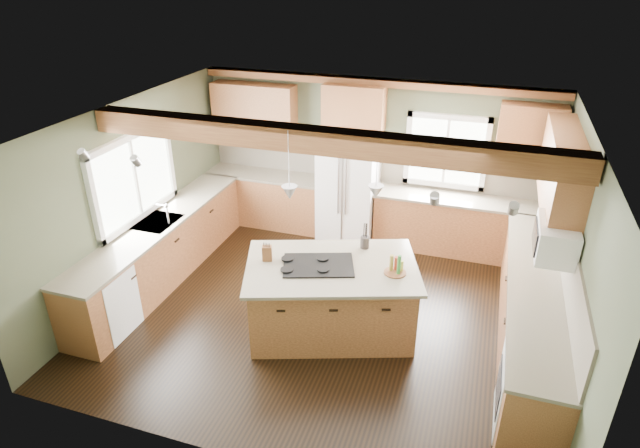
% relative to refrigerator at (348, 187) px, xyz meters
% --- Properties ---
extents(floor, '(5.60, 5.60, 0.00)m').
position_rel_refrigerator_xyz_m(floor, '(0.30, -2.12, -0.90)').
color(floor, black).
rests_on(floor, ground).
extents(ceiling, '(5.60, 5.60, 0.00)m').
position_rel_refrigerator_xyz_m(ceiling, '(0.30, -2.12, 1.70)').
color(ceiling, silver).
rests_on(ceiling, wall_back).
extents(wall_back, '(5.60, 0.00, 5.60)m').
position_rel_refrigerator_xyz_m(wall_back, '(0.30, 0.38, 0.40)').
color(wall_back, '#495038').
rests_on(wall_back, ground).
extents(wall_left, '(0.00, 5.00, 5.00)m').
position_rel_refrigerator_xyz_m(wall_left, '(-2.50, -2.12, 0.40)').
color(wall_left, '#495038').
rests_on(wall_left, ground).
extents(wall_right, '(0.00, 5.00, 5.00)m').
position_rel_refrigerator_xyz_m(wall_right, '(3.10, -2.12, 0.40)').
color(wall_right, '#495038').
rests_on(wall_right, ground).
extents(ceiling_beam, '(5.55, 0.26, 0.26)m').
position_rel_refrigerator_xyz_m(ceiling_beam, '(0.30, -2.44, 1.57)').
color(ceiling_beam, '#532917').
rests_on(ceiling_beam, ceiling).
extents(soffit_trim, '(5.55, 0.20, 0.10)m').
position_rel_refrigerator_xyz_m(soffit_trim, '(0.30, 0.28, 1.64)').
color(soffit_trim, '#532917').
rests_on(soffit_trim, ceiling).
extents(backsplash_back, '(5.58, 0.03, 0.58)m').
position_rel_refrigerator_xyz_m(backsplash_back, '(0.30, 0.36, 0.31)').
color(backsplash_back, brown).
rests_on(backsplash_back, wall_back).
extents(backsplash_right, '(0.03, 3.70, 0.58)m').
position_rel_refrigerator_xyz_m(backsplash_right, '(3.08, -2.07, 0.31)').
color(backsplash_right, brown).
rests_on(backsplash_right, wall_right).
extents(base_cab_back_left, '(2.02, 0.60, 0.88)m').
position_rel_refrigerator_xyz_m(base_cab_back_left, '(-1.49, 0.08, -0.46)').
color(base_cab_back_left, brown).
rests_on(base_cab_back_left, floor).
extents(counter_back_left, '(2.06, 0.64, 0.04)m').
position_rel_refrigerator_xyz_m(counter_back_left, '(-1.49, 0.08, 0.00)').
color(counter_back_left, '#514A3B').
rests_on(counter_back_left, base_cab_back_left).
extents(base_cab_back_right, '(2.62, 0.60, 0.88)m').
position_rel_refrigerator_xyz_m(base_cab_back_right, '(1.79, 0.08, -0.46)').
color(base_cab_back_right, brown).
rests_on(base_cab_back_right, floor).
extents(counter_back_right, '(2.66, 0.64, 0.04)m').
position_rel_refrigerator_xyz_m(counter_back_right, '(1.79, 0.08, 0.00)').
color(counter_back_right, '#514A3B').
rests_on(counter_back_right, base_cab_back_right).
extents(base_cab_left, '(0.60, 3.70, 0.88)m').
position_rel_refrigerator_xyz_m(base_cab_left, '(-2.20, -2.07, -0.46)').
color(base_cab_left, brown).
rests_on(base_cab_left, floor).
extents(counter_left, '(0.64, 3.74, 0.04)m').
position_rel_refrigerator_xyz_m(counter_left, '(-2.20, -2.07, 0.00)').
color(counter_left, '#514A3B').
rests_on(counter_left, base_cab_left).
extents(base_cab_right, '(0.60, 3.70, 0.88)m').
position_rel_refrigerator_xyz_m(base_cab_right, '(2.80, -2.07, -0.46)').
color(base_cab_right, brown).
rests_on(base_cab_right, floor).
extents(counter_right, '(0.64, 3.74, 0.04)m').
position_rel_refrigerator_xyz_m(counter_right, '(2.80, -2.07, 0.00)').
color(counter_right, '#514A3B').
rests_on(counter_right, base_cab_right).
extents(upper_cab_back_left, '(1.40, 0.35, 0.90)m').
position_rel_refrigerator_xyz_m(upper_cab_back_left, '(-1.69, 0.21, 1.05)').
color(upper_cab_back_left, brown).
rests_on(upper_cab_back_left, wall_back).
extents(upper_cab_over_fridge, '(0.96, 0.35, 0.70)m').
position_rel_refrigerator_xyz_m(upper_cab_over_fridge, '(-0.00, 0.21, 1.25)').
color(upper_cab_over_fridge, brown).
rests_on(upper_cab_over_fridge, wall_back).
extents(upper_cab_right, '(0.35, 2.20, 0.90)m').
position_rel_refrigerator_xyz_m(upper_cab_right, '(2.92, -1.22, 1.05)').
color(upper_cab_right, brown).
rests_on(upper_cab_right, wall_right).
extents(upper_cab_back_corner, '(0.90, 0.35, 0.90)m').
position_rel_refrigerator_xyz_m(upper_cab_back_corner, '(2.60, 0.21, 1.05)').
color(upper_cab_back_corner, brown).
rests_on(upper_cab_back_corner, wall_back).
extents(window_left, '(0.04, 1.60, 1.05)m').
position_rel_refrigerator_xyz_m(window_left, '(-2.48, -2.07, 0.65)').
color(window_left, white).
rests_on(window_left, wall_left).
extents(window_back, '(1.10, 0.04, 1.00)m').
position_rel_refrigerator_xyz_m(window_back, '(1.45, 0.36, 0.65)').
color(window_back, white).
rests_on(window_back, wall_back).
extents(sink, '(0.50, 0.65, 0.03)m').
position_rel_refrigerator_xyz_m(sink, '(-2.20, -2.07, 0.01)').
color(sink, '#262628').
rests_on(sink, counter_left).
extents(faucet, '(0.02, 0.02, 0.28)m').
position_rel_refrigerator_xyz_m(faucet, '(-2.02, -2.07, 0.15)').
color(faucet, '#B2B2B7').
rests_on(faucet, sink).
extents(dishwasher, '(0.60, 0.60, 0.84)m').
position_rel_refrigerator_xyz_m(dishwasher, '(-2.19, -3.37, -0.47)').
color(dishwasher, white).
rests_on(dishwasher, floor).
extents(oven, '(0.60, 0.72, 0.84)m').
position_rel_refrigerator_xyz_m(oven, '(2.79, -3.37, -0.47)').
color(oven, white).
rests_on(oven, floor).
extents(microwave, '(0.40, 0.70, 0.38)m').
position_rel_refrigerator_xyz_m(microwave, '(2.88, -2.17, 0.65)').
color(microwave, white).
rests_on(microwave, wall_right).
extents(pendant_left, '(0.18, 0.18, 0.16)m').
position_rel_refrigerator_xyz_m(pendant_left, '(0.01, -2.60, 0.98)').
color(pendant_left, '#B2B2B7').
rests_on(pendant_left, ceiling).
extents(pendant_right, '(0.18, 0.18, 0.16)m').
position_rel_refrigerator_xyz_m(pendant_right, '(0.92, -2.29, 0.98)').
color(pendant_right, '#B2B2B7').
rests_on(pendant_right, ceiling).
extents(refrigerator, '(0.90, 0.74, 1.80)m').
position_rel_refrigerator_xyz_m(refrigerator, '(0.00, 0.00, 0.00)').
color(refrigerator, white).
rests_on(refrigerator, floor).
extents(island, '(2.21, 1.75, 0.88)m').
position_rel_refrigerator_xyz_m(island, '(0.47, -2.44, -0.46)').
color(island, brown).
rests_on(island, floor).
extents(island_top, '(2.38, 1.91, 0.04)m').
position_rel_refrigerator_xyz_m(island_top, '(0.47, -2.44, 0.00)').
color(island_top, '#514A3B').
rests_on(island_top, island).
extents(cooktop, '(0.97, 0.80, 0.02)m').
position_rel_refrigerator_xyz_m(cooktop, '(0.31, -2.50, 0.03)').
color(cooktop, black).
rests_on(cooktop, island_top).
extents(knife_block, '(0.14, 0.12, 0.19)m').
position_rel_refrigerator_xyz_m(knife_block, '(-0.32, -2.56, 0.12)').
color(knife_block, brown).
rests_on(knife_block, island_top).
extents(utensil_crock, '(0.16, 0.16, 0.15)m').
position_rel_refrigerator_xyz_m(utensil_crock, '(0.73, -1.89, 0.10)').
color(utensil_crock, '#37302C').
rests_on(utensil_crock, island_top).
extents(bottle_tray, '(0.36, 0.36, 0.24)m').
position_rel_refrigerator_xyz_m(bottle_tray, '(1.22, -2.37, 0.14)').
color(bottle_tray, brown).
rests_on(bottle_tray, island_top).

